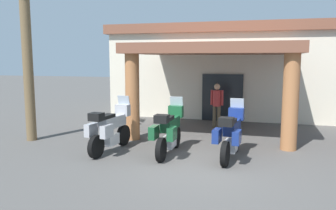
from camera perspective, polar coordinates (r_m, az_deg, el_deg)
The scene contains 6 objects.
ground_plane at distance 8.98m, azimuth 5.01°, elevation -10.22°, with size 80.00×80.00×0.00m, color #514F4C.
motel_building at distance 17.86m, azimuth 10.21°, elevation 5.95°, with size 11.53×10.89×4.38m.
motorcycle_silver at distance 10.29m, azimuth -9.73°, elevation -3.94°, with size 0.80×2.21×1.61m.
motorcycle_green at distance 9.85m, azimuth 0.14°, elevation -4.36°, with size 0.72×2.21×1.61m.
motorcycle_blue at distance 9.58m, azimuth 10.55°, elevation -4.84°, with size 0.77×2.21×1.61m.
pedestrian at distance 13.70m, azimuth 8.22°, elevation 0.46°, with size 0.52×0.32×1.79m.
Camera 1 is at (1.34, -8.43, 2.77)m, focal length 36.24 mm.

